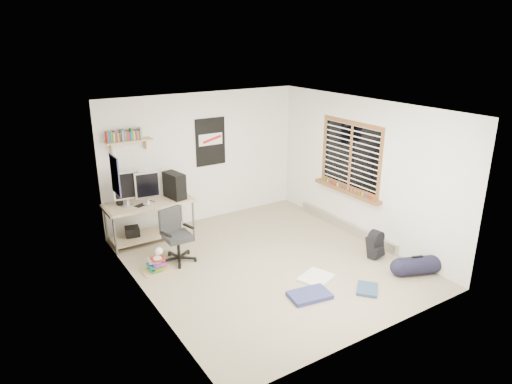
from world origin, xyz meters
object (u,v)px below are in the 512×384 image
backpack (375,246)px  duffel_bag (416,266)px  office_chair (178,233)px  book_stack (156,262)px  desk (150,221)px

backpack → duffel_bag: (0.12, -0.74, -0.06)m
office_chair → book_stack: bearing=-179.8°
office_chair → backpack: 3.24m
desk → backpack: size_ratio=4.25×
office_chair → duffel_bag: office_chair is taller
desk → duffel_bag: (2.99, -3.40, -0.22)m
desk → book_stack: size_ratio=3.39×
backpack → book_stack: (-3.22, 1.52, -0.05)m
duffel_bag → office_chair: bearing=162.4°
desk → book_stack: desk is taller
desk → duffel_bag: bearing=-52.5°
book_stack → office_chair: bearing=14.3°
desk → backpack: 3.92m
desk → backpack: desk is taller
duffel_bag → book_stack: 4.03m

